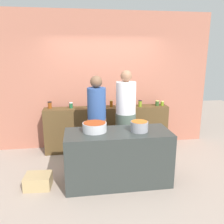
{
  "coord_description": "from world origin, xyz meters",
  "views": [
    {
      "loc": [
        -0.61,
        -3.77,
        2.09
      ],
      "look_at": [
        0.0,
        0.35,
        1.05
      ],
      "focal_mm": 37.18,
      "sensor_mm": 36.0,
      "label": 1
    }
  ],
  "objects_px": {
    "preserve_jar_3": "(99,105)",
    "cooking_pot_left": "(95,127)",
    "preserve_jar_6": "(129,104)",
    "bread_crate": "(38,181)",
    "preserve_jar_4": "(111,104)",
    "cook_in_cap": "(126,121)",
    "preserve_jar_7": "(140,103)",
    "preserve_jar_0": "(50,105)",
    "preserve_jar_1": "(71,105)",
    "preserve_jar_9": "(162,103)",
    "cook_with_tongs": "(97,127)",
    "preserve_jar_2": "(90,105)",
    "cooking_pot_center": "(139,126)",
    "preserve_jar_8": "(157,103)",
    "preserve_jar_5": "(122,104)"
  },
  "relations": [
    {
      "from": "preserve_jar_3",
      "to": "cooking_pot_left",
      "type": "distance_m",
      "value": 1.33
    },
    {
      "from": "preserve_jar_6",
      "to": "bread_crate",
      "type": "xyz_separation_m",
      "value": [
        -1.8,
        -1.43,
        -0.92
      ]
    },
    {
      "from": "preserve_jar_4",
      "to": "cook_in_cap",
      "type": "distance_m",
      "value": 0.69
    },
    {
      "from": "preserve_jar_6",
      "to": "preserve_jar_3",
      "type": "bearing_deg",
      "value": -175.7
    },
    {
      "from": "preserve_jar_7",
      "to": "bread_crate",
      "type": "height_order",
      "value": "preserve_jar_7"
    },
    {
      "from": "cooking_pot_left",
      "to": "preserve_jar_0",
      "type": "bearing_deg",
      "value": 121.21
    },
    {
      "from": "preserve_jar_1",
      "to": "cook_in_cap",
      "type": "distance_m",
      "value": 1.25
    },
    {
      "from": "preserve_jar_9",
      "to": "cook_with_tongs",
      "type": "xyz_separation_m",
      "value": [
        -1.53,
        -0.76,
        -0.24
      ]
    },
    {
      "from": "preserve_jar_1",
      "to": "preserve_jar_6",
      "type": "bearing_deg",
      "value": 0.63
    },
    {
      "from": "preserve_jar_4",
      "to": "cooking_pot_left",
      "type": "xyz_separation_m",
      "value": [
        -0.46,
        -1.33,
        -0.09
      ]
    },
    {
      "from": "preserve_jar_7",
      "to": "preserve_jar_9",
      "type": "bearing_deg",
      "value": 4.2
    },
    {
      "from": "preserve_jar_0",
      "to": "cook_with_tongs",
      "type": "xyz_separation_m",
      "value": [
        0.93,
        -0.85,
        -0.26
      ]
    },
    {
      "from": "preserve_jar_0",
      "to": "preserve_jar_9",
      "type": "bearing_deg",
      "value": -2.15
    },
    {
      "from": "preserve_jar_2",
      "to": "cook_with_tongs",
      "type": "bearing_deg",
      "value": -84.41
    },
    {
      "from": "cook_with_tongs",
      "to": "preserve_jar_6",
      "type": "bearing_deg",
      "value": 46.29
    },
    {
      "from": "preserve_jar_7",
      "to": "cooking_pot_center",
      "type": "distance_m",
      "value": 1.42
    },
    {
      "from": "cook_with_tongs",
      "to": "cook_in_cap",
      "type": "relative_size",
      "value": 0.96
    },
    {
      "from": "cook_with_tongs",
      "to": "bread_crate",
      "type": "bearing_deg",
      "value": -149.14
    },
    {
      "from": "preserve_jar_4",
      "to": "cooking_pot_center",
      "type": "height_order",
      "value": "preserve_jar_4"
    },
    {
      "from": "preserve_jar_7",
      "to": "preserve_jar_8",
      "type": "distance_m",
      "value": 0.4
    },
    {
      "from": "preserve_jar_0",
      "to": "preserve_jar_7",
      "type": "distance_m",
      "value": 1.94
    },
    {
      "from": "preserve_jar_2",
      "to": "bread_crate",
      "type": "relative_size",
      "value": 0.26
    },
    {
      "from": "preserve_jar_6",
      "to": "preserve_jar_1",
      "type": "bearing_deg",
      "value": -179.37
    },
    {
      "from": "preserve_jar_2",
      "to": "cook_with_tongs",
      "type": "height_order",
      "value": "cook_with_tongs"
    },
    {
      "from": "preserve_jar_5",
      "to": "bread_crate",
      "type": "bearing_deg",
      "value": -138.59
    },
    {
      "from": "preserve_jar_7",
      "to": "preserve_jar_9",
      "type": "relative_size",
      "value": 1.37
    },
    {
      "from": "cook_with_tongs",
      "to": "cooking_pot_left",
      "type": "bearing_deg",
      "value": -98.57
    },
    {
      "from": "preserve_jar_4",
      "to": "preserve_jar_9",
      "type": "bearing_deg",
      "value": -1.46
    },
    {
      "from": "preserve_jar_8",
      "to": "preserve_jar_9",
      "type": "relative_size",
      "value": 1.15
    },
    {
      "from": "preserve_jar_3",
      "to": "preserve_jar_5",
      "type": "distance_m",
      "value": 0.52
    },
    {
      "from": "preserve_jar_9",
      "to": "cooking_pot_left",
      "type": "distance_m",
      "value": 2.07
    },
    {
      "from": "preserve_jar_3",
      "to": "preserve_jar_7",
      "type": "bearing_deg",
      "value": -3.02
    },
    {
      "from": "preserve_jar_7",
      "to": "cook_in_cap",
      "type": "xyz_separation_m",
      "value": [
        -0.44,
        -0.56,
        -0.23
      ]
    },
    {
      "from": "cook_in_cap",
      "to": "cooking_pot_center",
      "type": "bearing_deg",
      "value": -86.06
    },
    {
      "from": "preserve_jar_2",
      "to": "preserve_jar_3",
      "type": "bearing_deg",
      "value": -17.05
    },
    {
      "from": "bread_crate",
      "to": "cook_in_cap",
      "type": "bearing_deg",
      "value": 25.97
    },
    {
      "from": "preserve_jar_1",
      "to": "preserve_jar_3",
      "type": "xyz_separation_m",
      "value": [
        0.59,
        -0.04,
        0.0
      ]
    },
    {
      "from": "preserve_jar_4",
      "to": "preserve_jar_5",
      "type": "distance_m",
      "value": 0.24
    },
    {
      "from": "preserve_jar_1",
      "to": "cooking_pot_left",
      "type": "xyz_separation_m",
      "value": [
        0.4,
        -1.35,
        -0.08
      ]
    },
    {
      "from": "preserve_jar_7",
      "to": "preserve_jar_9",
      "type": "height_order",
      "value": "preserve_jar_7"
    },
    {
      "from": "preserve_jar_5",
      "to": "preserve_jar_8",
      "type": "distance_m",
      "value": 0.79
    },
    {
      "from": "preserve_jar_3",
      "to": "bread_crate",
      "type": "xyz_separation_m",
      "value": [
        -1.12,
        -1.38,
        -0.93
      ]
    },
    {
      "from": "preserve_jar_1",
      "to": "preserve_jar_3",
      "type": "bearing_deg",
      "value": -3.62
    },
    {
      "from": "preserve_jar_9",
      "to": "cook_in_cap",
      "type": "distance_m",
      "value": 1.14
    },
    {
      "from": "preserve_jar_2",
      "to": "preserve_jar_4",
      "type": "relative_size",
      "value": 0.73
    },
    {
      "from": "preserve_jar_8",
      "to": "cook_with_tongs",
      "type": "relative_size",
      "value": 0.07
    },
    {
      "from": "preserve_jar_6",
      "to": "preserve_jar_9",
      "type": "distance_m",
      "value": 0.75
    },
    {
      "from": "preserve_jar_6",
      "to": "cooking_pot_center",
      "type": "xyz_separation_m",
      "value": [
        -0.16,
        -1.46,
        -0.06
      ]
    },
    {
      "from": "preserve_jar_9",
      "to": "bread_crate",
      "type": "relative_size",
      "value": 0.25
    },
    {
      "from": "preserve_jar_6",
      "to": "preserve_jar_7",
      "type": "height_order",
      "value": "preserve_jar_7"
    }
  ]
}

